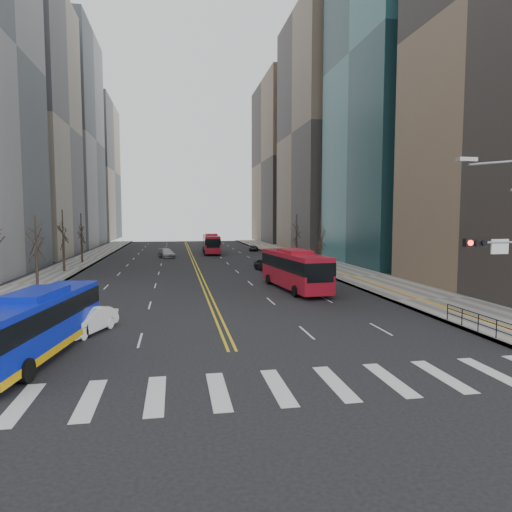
% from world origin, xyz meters
% --- Properties ---
extents(ground, '(220.00, 220.00, 0.00)m').
position_xyz_m(ground, '(0.00, 0.00, 0.00)').
color(ground, black).
extents(sidewalk_right, '(7.00, 130.00, 0.15)m').
position_xyz_m(sidewalk_right, '(17.50, 45.00, 0.07)').
color(sidewalk_right, slate).
rests_on(sidewalk_right, ground).
extents(sidewalk_left, '(5.00, 130.00, 0.15)m').
position_xyz_m(sidewalk_left, '(-16.50, 45.00, 0.07)').
color(sidewalk_left, slate).
rests_on(sidewalk_left, ground).
extents(crosswalk, '(26.70, 4.00, 0.01)m').
position_xyz_m(crosswalk, '(0.00, 0.00, 0.01)').
color(crosswalk, silver).
rests_on(crosswalk, ground).
extents(centerline, '(0.55, 100.00, 0.01)m').
position_xyz_m(centerline, '(0.00, 55.00, 0.01)').
color(centerline, gold).
rests_on(centerline, ground).
extents(office_towers, '(83.00, 134.00, 58.00)m').
position_xyz_m(office_towers, '(0.12, 68.51, 23.92)').
color(office_towers, gray).
rests_on(office_towers, ground).
extents(pedestrian_railing, '(0.06, 6.06, 1.02)m').
position_xyz_m(pedestrian_railing, '(14.30, 6.00, 0.82)').
color(pedestrian_railing, black).
rests_on(pedestrian_railing, sidewalk_right).
extents(street_trees, '(35.20, 47.20, 7.60)m').
position_xyz_m(street_trees, '(-7.18, 34.55, 4.87)').
color(street_trees, '#2E231C').
rests_on(street_trees, ground).
extents(blue_bus, '(4.04, 11.20, 3.22)m').
position_xyz_m(blue_bus, '(-9.28, 5.87, 1.69)').
color(blue_bus, '#0C20BF').
rests_on(blue_bus, ground).
extents(red_bus_near, '(3.86, 11.98, 3.72)m').
position_xyz_m(red_bus_near, '(8.05, 23.33, 2.07)').
color(red_bus_near, '#B21325').
rests_on(red_bus_near, ground).
extents(red_bus_far, '(3.12, 11.56, 3.64)m').
position_xyz_m(red_bus_far, '(3.77, 66.17, 2.02)').
color(red_bus_far, '#B21325').
rests_on(red_bus_far, ground).
extents(car_white, '(3.24, 4.76, 1.48)m').
position_xyz_m(car_white, '(-7.83, 9.99, 0.74)').
color(car_white, white).
rests_on(car_white, ground).
extents(car_dark_mid, '(2.67, 4.69, 1.50)m').
position_xyz_m(car_dark_mid, '(8.37, 38.51, 0.75)').
color(car_dark_mid, black).
rests_on(car_dark_mid, ground).
extents(car_silver, '(3.20, 5.39, 1.46)m').
position_xyz_m(car_silver, '(-4.12, 58.95, 0.73)').
color(car_silver, '#9FA0A5').
rests_on(car_silver, ground).
extents(car_dark_far, '(2.20, 3.99, 1.06)m').
position_xyz_m(car_dark_far, '(12.50, 71.19, 0.53)').
color(car_dark_far, black).
rests_on(car_dark_far, ground).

